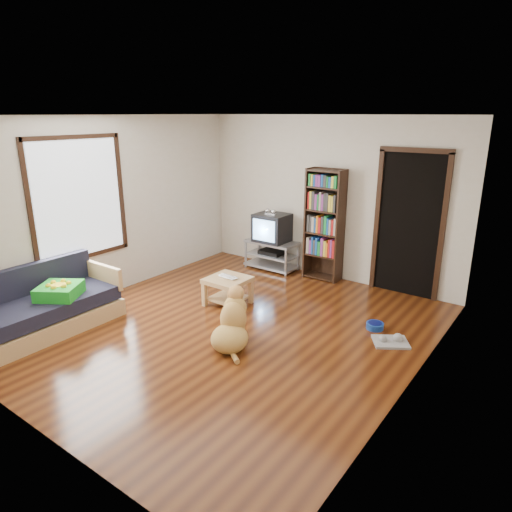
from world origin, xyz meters
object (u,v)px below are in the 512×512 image
Objects in this scene: laptop at (226,278)px; coffee_table at (228,286)px; grey_rag at (391,342)px; tv_stand at (272,254)px; sofa at (45,310)px; crt_tv at (273,227)px; bookshelf at (325,219)px; green_cushion at (59,291)px; dog_bowl at (375,326)px; dog at (232,325)px.

laptop is 0.54× the size of coffee_table.
tv_stand is at bearing 152.04° from grey_rag.
sofa reaches higher than tv_stand.
laptop is 2.36m from grey_rag.
bookshelf reaches higher than crt_tv.
green_cushion is 1.18× the size of grey_rag.
dog reaches higher than dog_bowl.
crt_tv is 1.05× the size of coffee_table.
bookshelf is (-1.74, 1.52, 0.99)m from grey_rag.
coffee_table is at bearing -173.90° from grey_rag.
tv_stand is 3.76m from sofa.
dog is (2.03, 0.92, -0.24)m from green_cushion.
dog_bowl is 0.55× the size of grey_rag.
crt_tv reaches higher than laptop.
dog_bowl is 0.12× the size of sofa.
crt_tv is at bearing 114.57° from dog.
laptop is 2.36m from sofa.
dog_bowl is 2.76m from crt_tv.
tv_stand is 1.17× the size of dog.
crt_tv is at bearing 108.04° from laptop.
dog is at bearing -131.29° from dog_bowl.
dog is at bearing 26.56° from sofa.
green_cushion is 0.26× the size of sofa.
tv_stand is at bearing 74.98° from sofa.
crt_tv reaches higher than tv_stand.
coffee_table is (-2.01, -0.50, 0.24)m from dog_bowl.
crt_tv is at bearing 75.07° from sofa.
crt_tv is 3.81m from sofa.
tv_stand is at bearing 153.76° from dog_bowl.
grey_rag is 0.22× the size of bookshelf.
tv_stand is (-2.39, 1.18, 0.23)m from dog_bowl.
green_cushion reaches higher than grey_rag.
grey_rag is 0.69× the size of crt_tv.
dog_bowl is (2.01, 0.53, -0.37)m from laptop.
green_cushion reaches higher than coffee_table.
green_cushion is 4.12m from grey_rag.
green_cushion is at bearing -103.74° from tv_stand.
grey_rag is at bearing -28.33° from crt_tv.
bookshelf is at bearing 62.68° from sofa.
coffee_table is at bearing 132.06° from dog.
dog_bowl is at bearing -26.66° from crt_tv.
laptop is 2.11m from dog_bowl.
dog_bowl is 0.12× the size of bookshelf.
dog is (1.18, -2.55, -0.02)m from tv_stand.
sofa reaches higher than coffee_table.
green_cushion reaches higher than laptop.
coffee_table is (0.38, -1.67, 0.01)m from tv_stand.
dog_bowl is at bearing -26.24° from tv_stand.
laptop is 0.51× the size of crt_tv.
green_cushion is 2.20m from coffee_table.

